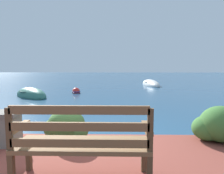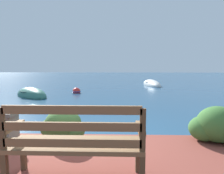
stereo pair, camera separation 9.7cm
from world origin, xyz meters
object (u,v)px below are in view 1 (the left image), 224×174
Objects in this scene: mooring_buoy at (76,92)px; park_bench at (82,142)px; rowboat_nearest at (31,95)px; rowboat_mid at (151,84)px.

park_bench is at bearing -78.16° from mooring_buoy.
rowboat_mid is at bearing -97.71° from rowboat_nearest.
rowboat_mid is at bearing 41.71° from mooring_buoy.
rowboat_mid is (3.08, 13.41, -0.64)m from park_bench.
park_bench reaches higher than rowboat_nearest.
park_bench is at bearing -20.96° from rowboat_mid.
rowboat_nearest is 2.42m from mooring_buoy.
rowboat_mid is (6.93, 5.84, -0.00)m from rowboat_nearest.
rowboat_mid is at bearing 75.87° from park_bench.
park_bench is 3.17× the size of mooring_buoy.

